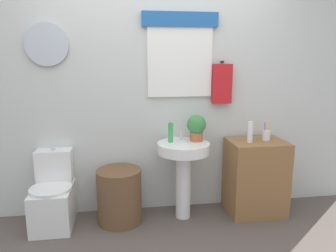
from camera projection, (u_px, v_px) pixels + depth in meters
The scene contains 10 objects.
back_wall at pixel (156, 86), 3.21m from camera, with size 4.40×0.18×2.60m.
toilet at pixel (54, 197), 3.03m from camera, with size 0.38×0.51×0.73m.
laundry_hamper at pixel (119, 196), 3.08m from camera, with size 0.43×0.43×0.53m, color brown.
pedestal_sink at pixel (183, 162), 3.11m from camera, with size 0.51×0.51×0.78m.
faucet at pixel (181, 135), 3.17m from camera, with size 0.03×0.03×0.10m, color silver.
wooden_cabinet at pixel (255, 177), 3.25m from camera, with size 0.56×0.44×0.77m, color olive.
soap_bottle at pixel (171, 132), 3.08m from camera, with size 0.05×0.05×0.19m, color green.
potted_plant at pixel (197, 127), 3.11m from camera, with size 0.19×0.19×0.26m.
lotion_bottle at pixel (250, 132), 3.10m from camera, with size 0.05×0.05×0.21m, color white.
toothbrush_cup at pixel (266, 135), 3.20m from camera, with size 0.08×0.08×0.19m.
Camera 1 is at (-0.33, -2.07, 1.56)m, focal length 33.74 mm.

